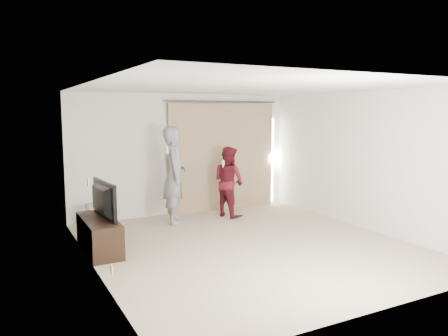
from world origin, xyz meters
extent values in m
plane|color=tan|center=(0.00, 0.00, 0.00)|extent=(5.50, 5.50, 0.00)
cube|color=silver|center=(0.00, 2.75, 1.30)|extent=(5.00, 0.04, 2.60)
cube|color=silver|center=(-2.50, 0.00, 1.30)|extent=(0.04, 5.50, 2.60)
cube|color=white|center=(-2.48, 0.40, 1.20)|extent=(0.02, 0.08, 0.12)
cube|color=white|center=(-2.48, -0.90, 0.30)|extent=(0.02, 0.08, 0.12)
cube|color=silver|center=(0.00, 0.00, 2.60)|extent=(5.00, 5.50, 0.01)
cube|color=tan|center=(0.90, 2.68, 1.20)|extent=(2.60, 0.10, 2.40)
cylinder|color=brown|center=(0.90, 2.68, 2.44)|extent=(2.80, 0.03, 0.03)
cube|color=white|center=(2.26, 2.72, 1.05)|extent=(0.08, 0.04, 2.00)
cube|color=black|center=(-2.27, 0.87, 0.26)|extent=(0.47, 1.37, 0.53)
imported|color=black|center=(-2.27, 0.87, 0.83)|extent=(0.22, 1.05, 0.60)
cylinder|color=#C4AF86|center=(-2.10, 2.40, 0.03)|extent=(0.35, 0.35, 0.06)
cylinder|color=#C4AF86|center=(-2.10, 2.40, 0.26)|extent=(0.20, 0.20, 0.41)
imported|color=gray|center=(-0.53, 2.00, 0.97)|extent=(0.70, 0.83, 1.93)
cube|color=white|center=(-0.71, 1.90, 1.48)|extent=(0.04, 0.04, 0.14)
cube|color=white|center=(-0.71, 2.12, 1.35)|extent=(0.05, 0.05, 0.09)
imported|color=#53131B|center=(0.69, 2.00, 0.74)|extent=(0.75, 0.85, 1.49)
cube|color=white|center=(0.51, 1.90, 1.14)|extent=(0.04, 0.04, 0.14)
cube|color=white|center=(0.51, 2.12, 1.04)|extent=(0.05, 0.05, 0.09)
camera|label=1|loc=(-3.65, -6.04, 2.19)|focal=35.00mm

